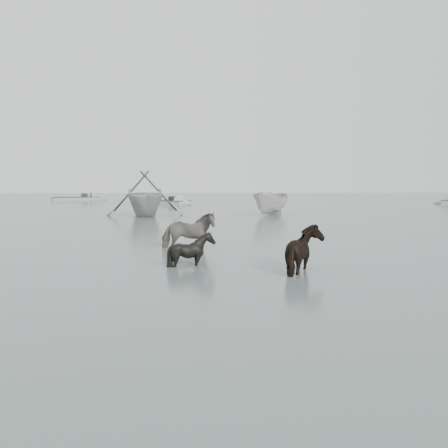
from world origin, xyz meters
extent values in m
plane|color=#505F5A|center=(0.00, 0.00, 0.00)|extent=(140.00, 140.00, 0.00)
imported|color=black|center=(-0.74, 3.05, 0.74)|extent=(1.78, 0.89, 1.47)
imported|color=black|center=(2.14, -1.17, 0.72)|extent=(1.26, 1.47, 1.45)
imported|color=black|center=(-0.62, -0.20, 0.57)|extent=(1.30, 1.24, 1.14)
imported|color=#A4A6A4|center=(-3.51, 17.66, 1.44)|extent=(5.34, 6.00, 2.88)
imported|color=#BBBBB6|center=(4.30, 18.15, 0.80)|extent=(3.40, 4.35, 1.59)
camera|label=1|loc=(-0.55, -12.88, 2.20)|focal=40.00mm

